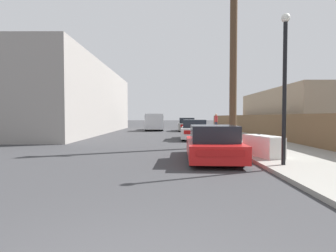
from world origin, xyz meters
name	(u,v)px	position (x,y,z in m)	size (l,w,h in m)	color
sidewalk_curb	(220,132)	(5.30, 23.50, 0.06)	(4.20, 63.00, 0.12)	gray
discarded_fridge	(263,146)	(3.81, 7.69, 0.50)	(1.07, 1.90, 0.79)	silver
parked_sports_car_red	(212,144)	(1.91, 7.52, 0.58)	(1.99, 4.34, 1.27)	red
car_parked_mid	(194,130)	(2.07, 16.18, 0.64)	(2.05, 4.38, 1.36)	silver
car_parked_far	(186,125)	(2.21, 26.73, 0.67)	(1.89, 4.41, 1.45)	gray
pickup_truck	(154,122)	(-1.39, 27.75, 0.94)	(2.32, 5.62, 1.88)	silver
utility_pole	(233,56)	(3.68, 11.80, 4.76)	(1.80, 0.38, 9.14)	#4C3826
street_lamp	(285,77)	(3.80, 5.91, 2.75)	(0.26, 0.26, 4.52)	black
wooden_fence	(256,125)	(7.25, 18.89, 0.92)	(0.08, 39.57, 1.60)	brown
building_left_block	(74,100)	(-9.04, 23.78, 3.16)	(7.00, 22.18, 6.33)	gray
building_right_house	(300,113)	(11.34, 20.09, 1.88)	(6.00, 12.89, 3.77)	gray
pedestrian	(216,121)	(5.53, 27.12, 1.04)	(0.34, 0.34, 1.78)	#282D42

